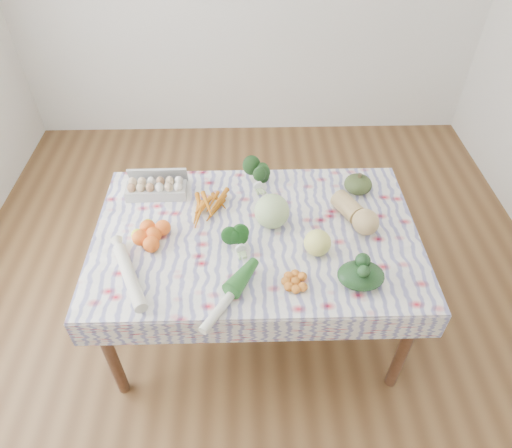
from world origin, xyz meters
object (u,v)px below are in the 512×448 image
object	(u,v)px
dining_table	(256,244)
kabocha_squash	(358,184)
egg_carton	(156,189)
cabbage	(272,211)
butternut_squash	(356,212)
grapefruit	(317,243)

from	to	relation	value
dining_table	kabocha_squash	distance (m)	0.67
dining_table	kabocha_squash	world-z (taller)	kabocha_squash
dining_table	egg_carton	world-z (taller)	egg_carton
egg_carton	kabocha_squash	xyz separation A→B (m)	(1.12, 0.01, 0.01)
cabbage	butternut_squash	size ratio (longest dim) A/B	0.61
kabocha_squash	butternut_squash	xyz separation A→B (m)	(-0.06, -0.25, 0.02)
cabbage	grapefruit	world-z (taller)	cabbage
kabocha_squash	grapefruit	distance (m)	0.54
kabocha_squash	butternut_squash	bearing A→B (deg)	-103.56
egg_carton	kabocha_squash	size ratio (longest dim) A/B	2.14
dining_table	grapefruit	world-z (taller)	grapefruit
egg_carton	dining_table	bearing A→B (deg)	-30.41
cabbage	grapefruit	bearing A→B (deg)	-44.63
egg_carton	butternut_squash	xyz separation A→B (m)	(1.06, -0.24, 0.02)
kabocha_squash	cabbage	size ratio (longest dim) A/B	0.86
dining_table	butternut_squash	bearing A→B (deg)	7.52
kabocha_squash	cabbage	bearing A→B (deg)	-152.57
egg_carton	butternut_squash	world-z (taller)	butternut_squash
cabbage	grapefruit	size ratio (longest dim) A/B	1.37
kabocha_squash	cabbage	xyz separation A→B (m)	(-0.49, -0.26, 0.04)
kabocha_squash	butternut_squash	distance (m)	0.26
dining_table	butternut_squash	xyz separation A→B (m)	(0.52, 0.07, 0.15)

